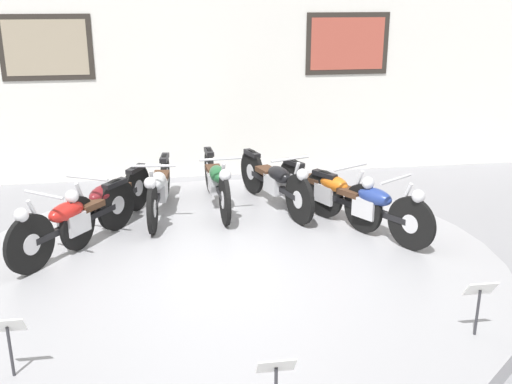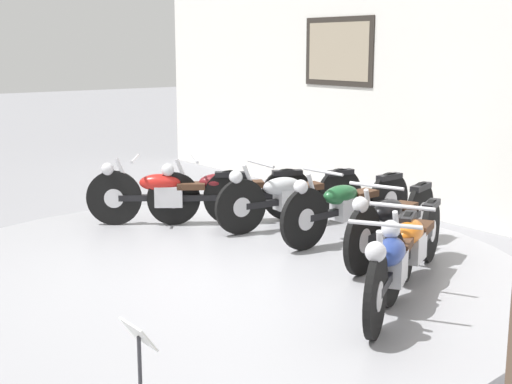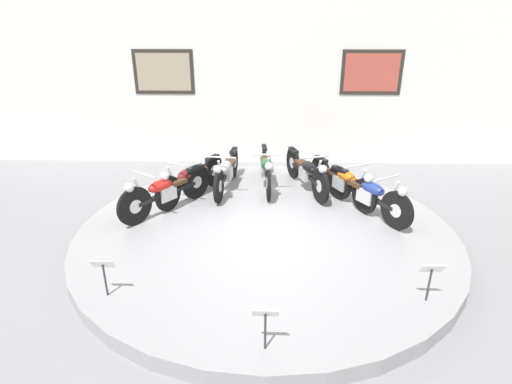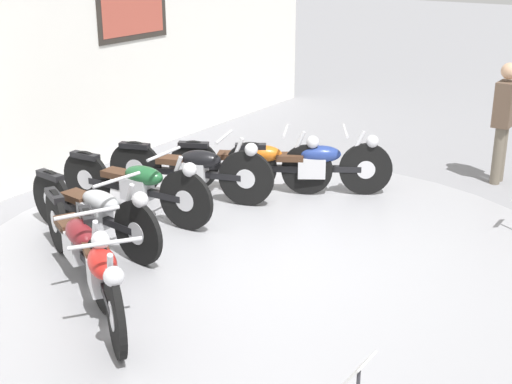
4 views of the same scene
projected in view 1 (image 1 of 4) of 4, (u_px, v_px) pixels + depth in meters
The scene contains 13 objects.
ground_plane at pixel (232, 277), 6.61m from camera, with size 60.00×60.00×0.00m, color gray.
display_platform at pixel (232, 269), 6.57m from camera, with size 5.92×5.92×0.21m, color #99999E.
back_wall at pixel (202, 57), 9.70m from camera, with size 14.00×0.22×3.96m.
motorcycle_red at pixel (74, 218), 6.66m from camera, with size 1.22×1.64×0.80m.
motorcycle_maroon at pixel (108, 200), 7.28m from camera, with size 0.94×1.78×0.78m.
motorcycle_silver at pixel (159, 187), 7.77m from camera, with size 0.54×1.96×0.79m.
motorcycle_green at pixel (217, 180), 8.02m from camera, with size 0.54×1.99×0.80m.
motorcycle_black at pixel (276, 181), 7.99m from camera, with size 0.72×1.92×0.80m.
motorcycle_orange at pixel (328, 190), 7.68m from camera, with size 0.91×1.78×0.78m.
motorcycle_blue at pixel (368, 203), 7.16m from camera, with size 1.08×1.71×0.79m.
info_placard_front_left at pixel (8, 333), 4.46m from camera, with size 0.26×0.11×0.51m.
info_placard_front_centre at pixel (276, 375), 3.98m from camera, with size 0.26×0.11×0.51m.
info_placard_front_right at pixel (480, 296), 5.00m from camera, with size 0.26×0.11×0.51m.
Camera 1 is at (-0.65, -5.93, 3.00)m, focal length 42.00 mm.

